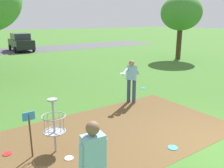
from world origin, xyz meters
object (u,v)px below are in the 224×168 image
player_foreground_watching (93,164)px  frisbee_mid_grass (97,144)px  disc_golf_basket (51,124)px  frisbee_far_left (173,148)px  tree_near_right (181,13)px  player_throwing (131,78)px  frisbee_scattered_a (143,88)px  parked_car_center_left (21,42)px  frisbee_far_right (69,158)px  frisbee_near_basket (7,154)px

player_foreground_watching → frisbee_mid_grass: (1.22, 1.96, -0.96)m
disc_golf_basket → frisbee_far_left: size_ratio=5.56×
frisbee_far_left → tree_near_right: 15.18m
player_throwing → frisbee_scattered_a: player_throwing is taller
frisbee_mid_grass → parked_car_center_left: bearing=81.3°
frisbee_far_right → tree_near_right: bearing=31.6°
frisbee_far_right → player_foreground_watching: bearing=-100.3°
player_foreground_watching → tree_near_right: tree_near_right is taller
player_foreground_watching → frisbee_mid_grass: bearing=58.0°
parked_car_center_left → frisbee_far_left: bearing=-94.4°
player_foreground_watching → frisbee_far_left: bearing=14.4°
disc_golf_basket → frisbee_near_basket: bearing=151.3°
frisbee_near_basket → frisbee_mid_grass: 2.24m
player_throwing → frisbee_far_right: size_ratio=7.97×
frisbee_far_right → parked_car_center_left: bearing=79.0°
tree_near_right → parked_car_center_left: (-9.54, 12.88, -2.77)m
disc_golf_basket → parked_car_center_left: bearing=78.2°
frisbee_mid_grass → player_foreground_watching: bearing=-122.0°
frisbee_mid_grass → tree_near_right: bearing=32.8°
frisbee_near_basket → frisbee_scattered_a: 7.01m
frisbee_scattered_a → parked_car_center_left: bearing=94.1°
disc_golf_basket → player_throwing: 4.26m
player_throwing → frisbee_mid_grass: size_ratio=6.64×
player_foreground_watching → tree_near_right: size_ratio=0.33×
player_throwing → frisbee_near_basket: 5.10m
player_throwing → frisbee_far_left: size_ratio=6.84×
player_foreground_watching → player_throwing: size_ratio=1.00×
player_foreground_watching → frisbee_near_basket: 3.08m
player_throwing → tree_near_right: tree_near_right is taller
frisbee_mid_grass → frisbee_near_basket: bearing=158.1°
player_throwing → frisbee_near_basket: (-4.86, -1.21, -0.98)m
player_foreground_watching → frisbee_mid_grass: player_foreground_watching is taller
frisbee_near_basket → tree_near_right: tree_near_right is taller
player_foreground_watching → frisbee_near_basket: bearing=107.1°
player_foreground_watching → frisbee_near_basket: player_foreground_watching is taller
frisbee_mid_grass → parked_car_center_left: (3.23, 21.10, 0.91)m
frisbee_far_left → tree_near_right: bearing=40.1°
frisbee_mid_grass → frisbee_scattered_a: size_ratio=1.17×
frisbee_scattered_a → player_foreground_watching: bearing=-137.7°
player_throwing → frisbee_near_basket: bearing=-166.0°
frisbee_scattered_a → parked_car_center_left: parked_car_center_left is taller
disc_golf_basket → frisbee_far_left: (2.60, -1.56, -0.74)m
frisbee_far_right → tree_near_right: size_ratio=0.04×
disc_golf_basket → frisbee_far_left: 3.13m
disc_golf_basket → tree_near_right: size_ratio=0.27×
player_throwing → tree_near_right: 12.06m
frisbee_mid_grass → disc_golf_basket: bearing=164.7°
disc_golf_basket → tree_near_right: (13.87, 7.92, 2.94)m
frisbee_near_basket → frisbee_mid_grass: size_ratio=0.85×
frisbee_scattered_a → tree_near_right: (8.26, 4.97, 3.68)m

